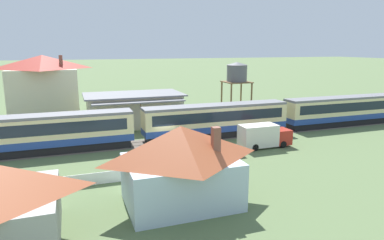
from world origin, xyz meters
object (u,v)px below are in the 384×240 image
Objects in this scene: station_house_red_roof at (44,85)px; water_tower at (237,73)px; passenger_train at (140,125)px; cottage_terracotta_roof_2 at (181,164)px; station_building at (134,109)px; delivery_truck_red at (263,136)px; parked_car_red at (223,151)px.

station_house_red_roof reaches higher than water_tower.
passenger_train is 9.39× the size of cottage_terracotta_roof_2.
passenger_train is 5.66× the size of station_building.
water_tower is 1.45× the size of delivery_truck_red.
water_tower is 2.08× the size of parked_car_red.
station_house_red_roof is 37.92m from delivery_truck_red.
water_tower is at bearing -16.91° from station_house_red_roof.
water_tower is at bearing 55.91° from parked_car_red.
station_building is 19.62m from parked_car_red.
cottage_terracotta_roof_2 is at bearing -93.14° from station_building.
station_house_red_roof reaches higher than passenger_train.
delivery_truck_red is (5.87, 1.67, 0.72)m from parked_car_red.
cottage_terracotta_roof_2 is at bearing -90.86° from passenger_train.
parked_car_red is at bearing -71.77° from station_building.
station_house_red_roof reaches higher than delivery_truck_red.
passenger_train reaches higher than delivery_truck_red.
water_tower is (19.33, 12.84, 4.69)m from passenger_train.
station_house_red_roof is 40.81m from cottage_terracotta_roof_2.
passenger_train is at bearing 154.95° from delivery_truck_red.
water_tower is at bearing 72.26° from delivery_truck_red.
station_building is 17.48m from station_house_red_roof.
station_building is 3.32× the size of parked_car_red.
cottage_terracotta_roof_2 is 17.33m from delivery_truck_red.
passenger_train is 23.67m from water_tower.
water_tower reaches higher than passenger_train.
station_house_red_roof is 1.31× the size of cottage_terracotta_roof_2.
station_building is at bearing 86.86° from cottage_terracotta_roof_2.
station_building reaches higher than parked_car_red.
water_tower reaches higher than station_building.
passenger_train reaches higher than parked_car_red.
passenger_train is 13.11× the size of delivery_truck_red.
passenger_train is 9.04× the size of water_tower.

